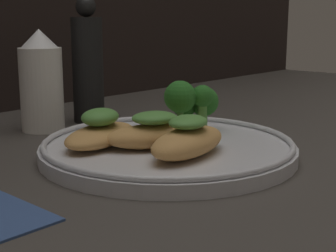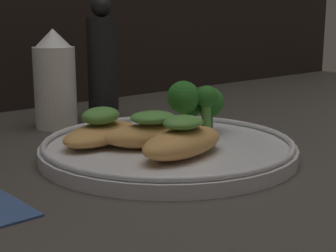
# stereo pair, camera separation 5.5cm
# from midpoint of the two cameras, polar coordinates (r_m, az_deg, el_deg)

# --- Properties ---
(ground_plane) EXTENTS (1.80, 1.80, 0.01)m
(ground_plane) POSITION_cam_midpoint_polar(r_m,az_deg,el_deg) (0.56, 2.82, -3.92)
(ground_plane) COLOR #3D3833
(plate) EXTENTS (0.28, 0.28, 0.02)m
(plate) POSITION_cam_midpoint_polar(r_m,az_deg,el_deg) (0.56, 2.84, -2.45)
(plate) COLOR silver
(plate) RESTS_ON ground_plane
(grilled_meat_front) EXTENTS (0.12, 0.07, 0.04)m
(grilled_meat_front) POSITION_cam_midpoint_polar(r_m,az_deg,el_deg) (0.51, 4.80, -1.62)
(grilled_meat_front) COLOR tan
(grilled_meat_front) RESTS_ON plate
(grilled_meat_middle) EXTENTS (0.12, 0.09, 0.04)m
(grilled_meat_middle) POSITION_cam_midpoint_polar(r_m,az_deg,el_deg) (0.54, 0.96, -0.71)
(grilled_meat_middle) COLOR tan
(grilled_meat_middle) RESTS_ON plate
(grilled_meat_back) EXTENTS (0.12, 0.09, 0.04)m
(grilled_meat_back) POSITION_cam_midpoint_polar(r_m,az_deg,el_deg) (0.56, -4.61, -0.51)
(grilled_meat_back) COLOR tan
(grilled_meat_back) RESTS_ON plate
(broccoli_bunch) EXTENTS (0.08, 0.05, 0.06)m
(broccoli_bunch) POSITION_cam_midpoint_polar(r_m,az_deg,el_deg) (0.60, 5.82, 2.67)
(broccoli_bunch) COLOR #569942
(broccoli_bunch) RESTS_ON plate
(sauce_bottle) EXTENTS (0.06, 0.06, 0.13)m
(sauce_bottle) POSITION_cam_midpoint_polar(r_m,az_deg,el_deg) (0.70, -10.25, 4.91)
(sauce_bottle) COLOR white
(sauce_bottle) RESTS_ON ground_plane
(pepper_grinder) EXTENTS (0.04, 0.04, 0.18)m
(pepper_grinder) POSITION_cam_midpoint_polar(r_m,az_deg,el_deg) (0.75, -5.14, 6.75)
(pepper_grinder) COLOR black
(pepper_grinder) RESTS_ON ground_plane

